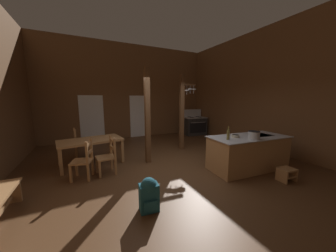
# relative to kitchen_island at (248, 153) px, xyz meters

# --- Properties ---
(ground_plane) EXTENTS (8.56, 9.51, 0.10)m
(ground_plane) POSITION_rel_kitchen_island_xyz_m (-1.88, 0.90, -0.50)
(ground_plane) COLOR #4C301C
(wall_back) EXTENTS (8.56, 0.14, 4.43)m
(wall_back) POSITION_rel_kitchen_island_xyz_m (-1.88, 5.32, 1.76)
(wall_back) COLOR brown
(wall_back) RESTS_ON ground_plane
(wall_right) EXTENTS (0.14, 9.51, 4.43)m
(wall_right) POSITION_rel_kitchen_island_xyz_m (2.07, 0.90, 1.76)
(wall_right) COLOR brown
(wall_right) RESTS_ON ground_plane
(glazed_door_back_left) EXTENTS (1.00, 0.01, 2.05)m
(glazed_door_back_left) POSITION_rel_kitchen_island_xyz_m (-3.62, 5.25, 0.57)
(glazed_door_back_left) COLOR white
(glazed_door_back_left) RESTS_ON ground_plane
(glazed_panel_back_right) EXTENTS (0.84, 0.01, 2.05)m
(glazed_panel_back_right) POSITION_rel_kitchen_island_xyz_m (-1.49, 5.25, 0.57)
(glazed_panel_back_right) COLOR white
(glazed_panel_back_right) RESTS_ON ground_plane
(kitchen_island) EXTENTS (2.23, 1.13, 0.91)m
(kitchen_island) POSITION_rel_kitchen_island_xyz_m (0.00, 0.00, 0.00)
(kitchen_island) COLOR #9E7044
(kitchen_island) RESTS_ON ground_plane
(stove_range) EXTENTS (1.22, 0.93, 1.32)m
(stove_range) POSITION_rel_kitchen_island_xyz_m (1.34, 4.42, 0.03)
(stove_range) COLOR #2A2A2A
(stove_range) RESTS_ON ground_plane
(support_post_with_pot_rack) EXTENTS (0.65, 0.22, 2.78)m
(support_post_with_pot_rack) POSITION_rel_kitchen_island_xyz_m (-0.63, 2.41, 1.04)
(support_post_with_pot_rack) COLOR brown
(support_post_with_pot_rack) RESTS_ON ground_plane
(support_post_center) EXTENTS (0.14, 0.14, 2.78)m
(support_post_center) POSITION_rel_kitchen_island_xyz_m (-2.28, 1.66, 0.94)
(support_post_center) COLOR brown
(support_post_center) RESTS_ON ground_plane
(step_stool) EXTENTS (0.39, 0.32, 0.30)m
(step_stool) POSITION_rel_kitchen_island_xyz_m (0.21, -0.92, -0.28)
(step_stool) COLOR #9E7044
(step_stool) RESTS_ON ground_plane
(dining_table) EXTENTS (1.81, 1.14, 0.74)m
(dining_table) POSITION_rel_kitchen_island_xyz_m (-3.82, 2.26, 0.20)
(dining_table) COLOR #9E7044
(dining_table) RESTS_ON ground_plane
(ladderback_chair_near_window) EXTENTS (0.55, 0.55, 0.95)m
(ladderback_chair_near_window) POSITION_rel_kitchen_island_xyz_m (-4.02, 1.32, -0.00)
(ladderback_chair_near_window) COLOR #9E7044
(ladderback_chair_near_window) RESTS_ON ground_plane
(ladderback_chair_by_post) EXTENTS (0.48, 0.48, 0.95)m
(ladderback_chair_by_post) POSITION_rel_kitchen_island_xyz_m (-3.47, 1.38, -0.00)
(ladderback_chair_by_post) COLOR #9E7044
(ladderback_chair_by_post) RESTS_ON ground_plane
(ladderback_chair_at_table_end) EXTENTS (0.48, 0.48, 0.95)m
(ladderback_chair_at_table_end) POSITION_rel_kitchen_island_xyz_m (-4.11, 3.14, -0.00)
(ladderback_chair_at_table_end) COLOR #9E7044
(ladderback_chair_at_table_end) RESTS_ON ground_plane
(backpack) EXTENTS (0.34, 0.33, 0.60)m
(backpack) POSITION_rel_kitchen_island_xyz_m (-3.05, -0.52, -0.14)
(backpack) COLOR #194756
(backpack) RESTS_ON ground_plane
(stockpot_on_counter) EXTENTS (0.35, 0.28, 0.21)m
(stockpot_on_counter) POSITION_rel_kitchen_island_xyz_m (-0.19, -0.28, 0.56)
(stockpot_on_counter) COLOR #A8AAB2
(stockpot_on_counter) RESTS_ON kitchen_island
(mixing_bowl_on_counter) EXTENTS (0.20, 0.20, 0.07)m
(mixing_bowl_on_counter) POSITION_rel_kitchen_island_xyz_m (-0.43, 0.07, 0.49)
(mixing_bowl_on_counter) COLOR #B2A893
(mixing_bowl_on_counter) RESTS_ON kitchen_island
(bottle_tall_on_counter) EXTENTS (0.07, 0.07, 0.34)m
(bottle_tall_on_counter) POSITION_rel_kitchen_island_xyz_m (-0.79, -0.03, 0.59)
(bottle_tall_on_counter) COLOR brown
(bottle_tall_on_counter) RESTS_ON kitchen_island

